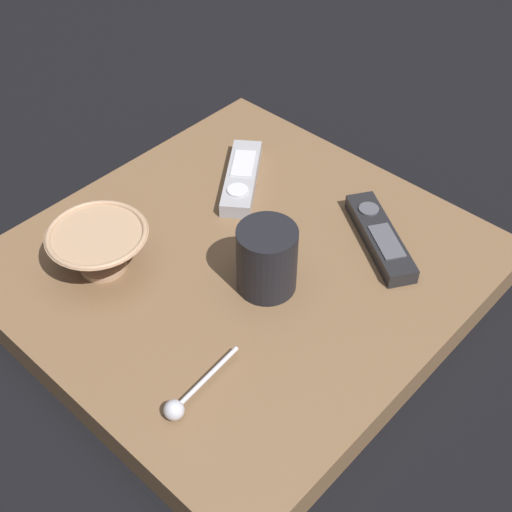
{
  "coord_description": "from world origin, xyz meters",
  "views": [
    {
      "loc": [
        0.5,
        -0.51,
        0.75
      ],
      "look_at": [
        0.03,
        0.0,
        0.07
      ],
      "focal_mm": 48.54,
      "sensor_mm": 36.0,
      "label": 1
    }
  ],
  "objects_px": {
    "cereal_bowl": "(100,247)",
    "coffee_mug": "(267,259)",
    "tv_remote_near": "(242,177)",
    "tv_remote_far": "(380,237)",
    "teaspoon": "(181,403)"
  },
  "relations": [
    {
      "from": "teaspoon",
      "to": "tv_remote_near",
      "type": "height_order",
      "value": "tv_remote_near"
    },
    {
      "from": "cereal_bowl",
      "to": "coffee_mug",
      "type": "distance_m",
      "value": 0.24
    },
    {
      "from": "tv_remote_near",
      "to": "tv_remote_far",
      "type": "distance_m",
      "value": 0.25
    },
    {
      "from": "cereal_bowl",
      "to": "tv_remote_far",
      "type": "distance_m",
      "value": 0.4
    },
    {
      "from": "coffee_mug",
      "to": "teaspoon",
      "type": "xyz_separation_m",
      "value": [
        0.06,
        -0.22,
        -0.04
      ]
    },
    {
      "from": "cereal_bowl",
      "to": "teaspoon",
      "type": "height_order",
      "value": "cereal_bowl"
    },
    {
      "from": "coffee_mug",
      "to": "tv_remote_far",
      "type": "bearing_deg",
      "value": 69.66
    },
    {
      "from": "teaspoon",
      "to": "tv_remote_far",
      "type": "height_order",
      "value": "tv_remote_far"
    },
    {
      "from": "cereal_bowl",
      "to": "teaspoon",
      "type": "xyz_separation_m",
      "value": [
        0.26,
        -0.09,
        -0.03
      ]
    },
    {
      "from": "coffee_mug",
      "to": "teaspoon",
      "type": "relative_size",
      "value": 0.78
    },
    {
      "from": "cereal_bowl",
      "to": "tv_remote_far",
      "type": "height_order",
      "value": "cereal_bowl"
    },
    {
      "from": "cereal_bowl",
      "to": "coffee_mug",
      "type": "xyz_separation_m",
      "value": [
        0.2,
        0.13,
        0.01
      ]
    },
    {
      "from": "coffee_mug",
      "to": "tv_remote_near",
      "type": "relative_size",
      "value": 0.59
    },
    {
      "from": "cereal_bowl",
      "to": "teaspoon",
      "type": "bearing_deg",
      "value": -18.52
    },
    {
      "from": "tv_remote_far",
      "to": "cereal_bowl",
      "type": "bearing_deg",
      "value": -130.23
    }
  ]
}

